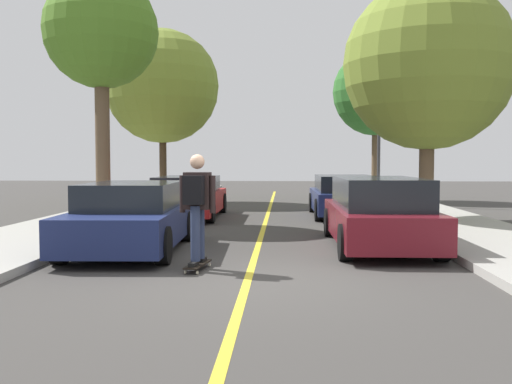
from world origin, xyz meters
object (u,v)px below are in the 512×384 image
object	(u,v)px
street_tree_right_nearest	(428,66)
street_tree_right_near	(376,93)
parked_car_right_nearest	(378,213)
parked_car_left_near	(188,197)
street_tree_left_nearest	(101,33)
parked_car_right_near	(345,196)
street_tree_left_near	(162,87)
skateboard	(198,264)
streetlamp	(379,111)
skateboarder	(197,202)
parked_car_left_nearest	(132,217)

from	to	relation	value
street_tree_right_nearest	street_tree_right_near	world-z (taller)	street_tree_right_nearest
parked_car_right_nearest	street_tree_right_nearest	distance (m)	6.10
parked_car_left_near	street_tree_left_nearest	bearing A→B (deg)	-139.13
parked_car_right_near	street_tree_left_near	distance (m)	9.61
parked_car_right_near	skateboard	world-z (taller)	parked_car_right_near
street_tree_right_nearest	streetlamp	xyz separation A→B (m)	(-0.28, 6.24, -0.69)
streetlamp	street_tree_left_nearest	bearing A→B (deg)	-141.69
parked_car_right_nearest	parked_car_right_near	xyz separation A→B (m)	(0.00, 6.26, -0.05)
parked_car_right_nearest	skateboarder	distance (m)	4.11
streetlamp	skateboarder	xyz separation A→B (m)	(-4.95, -13.27, -2.51)
parked_car_right_near	street_tree_right_near	size ratio (longest dim) A/B	0.69
parked_car_left_nearest	street_tree_right_nearest	xyz separation A→B (m)	(6.77, 5.16, 3.63)
streetlamp	skateboarder	bearing A→B (deg)	-110.47
street_tree_left_near	skateboard	size ratio (longest dim) A/B	7.93
parked_car_right_near	street_tree_left_near	xyz separation A→B (m)	(-6.77, 5.47, 4.06)
parked_car_left_nearest	parked_car_left_near	size ratio (longest dim) A/B	0.93
street_tree_left_nearest	parked_car_right_nearest	bearing A→B (deg)	-30.60
parked_car_left_near	street_tree_left_nearest	world-z (taller)	street_tree_left_nearest
skateboarder	streetlamp	bearing A→B (deg)	69.53
skateboard	parked_car_left_near	bearing A→B (deg)	100.55
street_tree_right_near	skateboarder	distance (m)	17.06
street_tree_right_near	skateboard	xyz separation A→B (m)	(-5.23, -15.82, -4.50)
street_tree_right_nearest	street_tree_left_nearest	bearing A→B (deg)	-176.79
street_tree_right_near	skateboard	size ratio (longest dim) A/B	7.29
street_tree_left_near	street_tree_right_nearest	bearing A→B (deg)	-39.44
parked_car_right_near	street_tree_right_near	bearing A→B (deg)	73.94
parked_car_left_nearest	streetlamp	world-z (taller)	streetlamp
street_tree_left_nearest	street_tree_right_nearest	size ratio (longest dim) A/B	1.02
parked_car_left_near	street_tree_right_nearest	world-z (taller)	street_tree_right_nearest
parked_car_right_near	street_tree_right_nearest	xyz separation A→B (m)	(2.03, -1.76, 3.64)
parked_car_left_near	skateboarder	distance (m)	8.45
parked_car_right_nearest	street_tree_right_nearest	world-z (taller)	street_tree_right_nearest
parked_car_right_near	street_tree_left_nearest	distance (m)	8.43
parked_car_right_near	skateboard	bearing A→B (deg)	-110.04
parked_car_right_near	streetlamp	xyz separation A→B (m)	(1.75, 4.47, 2.95)
street_tree_right_near	skateboarder	xyz separation A→B (m)	(-5.23, -15.85, -3.51)
parked_car_left_near	parked_car_left_nearest	bearing A→B (deg)	-90.02
parked_car_left_nearest	skateboard	size ratio (longest dim) A/B	4.94
parked_car_left_nearest	parked_car_right_nearest	world-z (taller)	parked_car_right_nearest
parked_car_right_near	street_tree_left_nearest	bearing A→B (deg)	-161.55
street_tree_left_near	street_tree_left_nearest	bearing A→B (deg)	-90.00
street_tree_left_nearest	street_tree_right_near	size ratio (longest dim) A/B	1.05
street_tree_left_near	street_tree_right_near	world-z (taller)	street_tree_left_near
parked_car_right_nearest	skateboard	size ratio (longest dim) A/B	5.31
skateboard	skateboarder	bearing A→B (deg)	-98.38
street_tree_left_near	skateboarder	xyz separation A→B (m)	(3.56, -14.28, -3.62)
streetlamp	parked_car_left_nearest	bearing A→B (deg)	-119.67
parked_car_left_near	street_tree_left_near	xyz separation A→B (m)	(-2.03, 5.98, 4.07)
parked_car_left_nearest	parked_car_right_nearest	size ratio (longest dim) A/B	0.93
parked_car_left_nearest	street_tree_right_near	size ratio (longest dim) A/B	0.68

